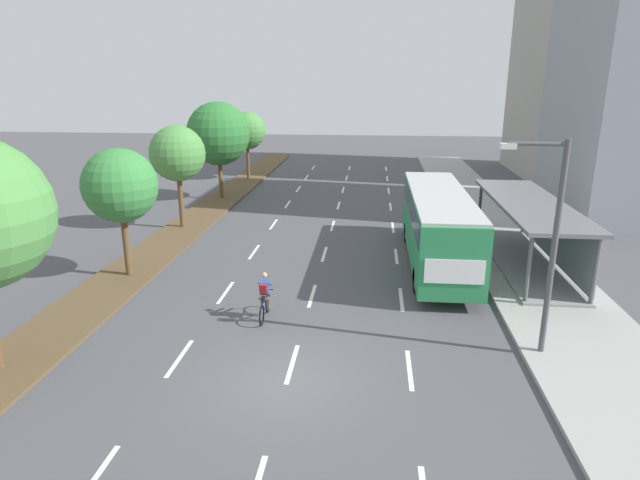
{
  "coord_description": "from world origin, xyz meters",
  "views": [
    {
      "loc": [
        2.26,
        -13.32,
        8.23
      ],
      "look_at": [
        -0.05,
        10.02,
        1.2
      ],
      "focal_mm": 30.23,
      "sensor_mm": 36.0,
      "label": 1
    }
  ],
  "objects_px": {
    "median_tree_third": "(177,154)",
    "bus": "(438,221)",
    "median_tree_second": "(120,186)",
    "streetlight": "(549,235)",
    "median_tree_fifth": "(247,131)",
    "cyclist": "(264,298)",
    "median_tree_fourth": "(218,134)",
    "bus_shelter": "(533,226)"
  },
  "relations": [
    {
      "from": "median_tree_third",
      "to": "bus",
      "type": "bearing_deg",
      "value": -19.44
    },
    {
      "from": "median_tree_second",
      "to": "streetlight",
      "type": "distance_m",
      "value": 16.43
    },
    {
      "from": "median_tree_third",
      "to": "median_tree_fifth",
      "type": "xyz_separation_m",
      "value": [
        0.22,
        15.81,
        -0.19
      ]
    },
    {
      "from": "cyclist",
      "to": "median_tree_fifth",
      "type": "relative_size",
      "value": 0.33
    },
    {
      "from": "median_tree_third",
      "to": "median_tree_fifth",
      "type": "relative_size",
      "value": 1.03
    },
    {
      "from": "streetlight",
      "to": "bus",
      "type": "bearing_deg",
      "value": 104.47
    },
    {
      "from": "bus",
      "to": "cyclist",
      "type": "height_order",
      "value": "bus"
    },
    {
      "from": "bus",
      "to": "median_tree_fifth",
      "type": "height_order",
      "value": "median_tree_fifth"
    },
    {
      "from": "bus",
      "to": "cyclist",
      "type": "bearing_deg",
      "value": -135.33
    },
    {
      "from": "median_tree_second",
      "to": "median_tree_fourth",
      "type": "distance_m",
      "value": 15.82
    },
    {
      "from": "median_tree_second",
      "to": "streetlight",
      "type": "relative_size",
      "value": 0.84
    },
    {
      "from": "bus",
      "to": "median_tree_fourth",
      "type": "xyz_separation_m",
      "value": [
        -13.69,
        12.76,
        2.53
      ]
    },
    {
      "from": "median_tree_second",
      "to": "bus",
      "type": "bearing_deg",
      "value": 12.84
    },
    {
      "from": "bus",
      "to": "median_tree_third",
      "type": "bearing_deg",
      "value": 160.56
    },
    {
      "from": "cyclist",
      "to": "median_tree_second",
      "type": "distance_m",
      "value": 8.22
    },
    {
      "from": "median_tree_fifth",
      "to": "cyclist",
      "type": "bearing_deg",
      "value": -75.91
    },
    {
      "from": "bus_shelter",
      "to": "streetlight",
      "type": "xyz_separation_m",
      "value": [
        -2.11,
        -8.61,
        2.02
      ]
    },
    {
      "from": "median_tree_fifth",
      "to": "streetlight",
      "type": "height_order",
      "value": "streetlight"
    },
    {
      "from": "cyclist",
      "to": "streetlight",
      "type": "bearing_deg",
      "value": -11.41
    },
    {
      "from": "cyclist",
      "to": "median_tree_fourth",
      "type": "relative_size",
      "value": 0.27
    },
    {
      "from": "median_tree_fifth",
      "to": "streetlight",
      "type": "xyz_separation_m",
      "value": [
        15.71,
        -29.07,
        -0.19
      ]
    },
    {
      "from": "bus",
      "to": "median_tree_fourth",
      "type": "relative_size",
      "value": 1.7
    },
    {
      "from": "bus",
      "to": "median_tree_second",
      "type": "xyz_separation_m",
      "value": [
        -13.36,
        -3.05,
        1.93
      ]
    },
    {
      "from": "bus_shelter",
      "to": "median_tree_third",
      "type": "height_order",
      "value": "median_tree_third"
    },
    {
      "from": "median_tree_fourth",
      "to": "median_tree_fifth",
      "type": "height_order",
      "value": "median_tree_fourth"
    },
    {
      "from": "median_tree_third",
      "to": "bus_shelter",
      "type": "bearing_deg",
      "value": -14.46
    },
    {
      "from": "median_tree_third",
      "to": "streetlight",
      "type": "height_order",
      "value": "streetlight"
    },
    {
      "from": "median_tree_third",
      "to": "median_tree_fourth",
      "type": "xyz_separation_m",
      "value": [
        0.07,
        7.9,
        0.33
      ]
    },
    {
      "from": "median_tree_third",
      "to": "streetlight",
      "type": "relative_size",
      "value": 0.88
    },
    {
      "from": "bus_shelter",
      "to": "median_tree_fifth",
      "type": "bearing_deg",
      "value": 131.06
    },
    {
      "from": "median_tree_second",
      "to": "median_tree_fifth",
      "type": "bearing_deg",
      "value": 90.43
    },
    {
      "from": "bus_shelter",
      "to": "median_tree_second",
      "type": "relative_size",
      "value": 1.96
    },
    {
      "from": "median_tree_fourth",
      "to": "streetlight",
      "type": "bearing_deg",
      "value": -53.15
    },
    {
      "from": "streetlight",
      "to": "cyclist",
      "type": "bearing_deg",
      "value": 168.59
    },
    {
      "from": "median_tree_second",
      "to": "median_tree_fifth",
      "type": "relative_size",
      "value": 0.98
    },
    {
      "from": "bus",
      "to": "median_tree_third",
      "type": "xyz_separation_m",
      "value": [
        -13.76,
        4.86,
        2.2
      ]
    },
    {
      "from": "median_tree_third",
      "to": "median_tree_fifth",
      "type": "distance_m",
      "value": 15.81
    },
    {
      "from": "bus_shelter",
      "to": "cyclist",
      "type": "distance_m",
      "value": 12.96
    },
    {
      "from": "streetlight",
      "to": "median_tree_fifth",
      "type": "bearing_deg",
      "value": 118.39
    },
    {
      "from": "cyclist",
      "to": "median_tree_second",
      "type": "xyz_separation_m",
      "value": [
        -6.67,
        3.57,
        3.21
      ]
    },
    {
      "from": "bus",
      "to": "streetlight",
      "type": "relative_size",
      "value": 1.74
    },
    {
      "from": "bus",
      "to": "streetlight",
      "type": "xyz_separation_m",
      "value": [
        2.17,
        -8.41,
        1.82
      ]
    }
  ]
}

